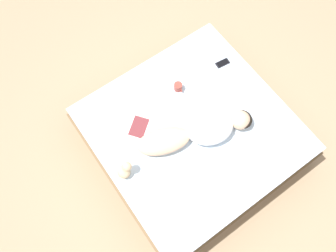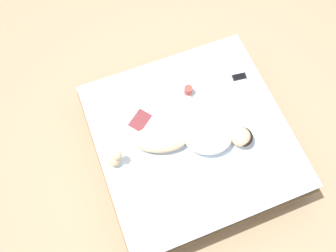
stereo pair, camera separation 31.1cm
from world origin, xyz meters
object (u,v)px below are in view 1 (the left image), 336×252
(cell_phone, at_px, (223,63))
(open_magazine, at_px, (128,124))
(person, at_px, (199,131))
(coffee_mug, at_px, (178,87))

(cell_phone, bearing_deg, open_magazine, -82.47)
(person, bearing_deg, coffee_mug, -175.01)
(coffee_mug, bearing_deg, person, -14.70)
(coffee_mug, relative_size, cell_phone, 0.71)
(coffee_mug, height_order, cell_phone, coffee_mug)
(person, xyz_separation_m, coffee_mug, (-0.55, 0.14, -0.05))
(open_magazine, relative_size, cell_phone, 3.57)
(open_magazine, distance_m, coffee_mug, 0.67)
(coffee_mug, xyz_separation_m, cell_phone, (0.03, 0.60, -0.04))
(person, bearing_deg, open_magazine, -114.90)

